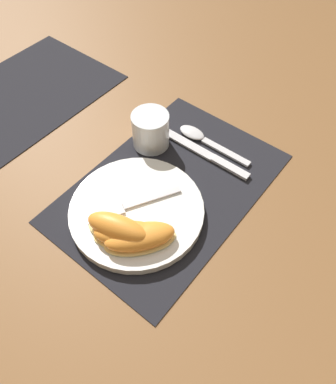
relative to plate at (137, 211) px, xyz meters
The scene contains 11 objects.
ground_plane 0.09m from the plate, ahead, with size 3.00×3.00×0.00m, color brown.
placemat 0.09m from the plate, ahead, with size 0.45×0.30×0.00m.
placemat_far 0.45m from the plate, 80.76° to the left, with size 0.45×0.30×0.00m.
plate is the anchor object (origin of this frame).
juice_glass 0.18m from the plate, 31.71° to the left, with size 0.08×0.08×0.08m.
knife 0.20m from the plate, ahead, with size 0.02×0.21×0.01m.
spoon 0.23m from the plate, ahead, with size 0.03×0.17×0.01m.
fork 0.02m from the plate, 118.31° to the left, with size 0.17×0.11×0.00m.
citrus_wedge_0 0.07m from the plate, 166.47° to the right, with size 0.08×0.13×0.05m.
citrus_wedge_1 0.07m from the plate, 144.76° to the right, with size 0.12×0.14×0.03m.
citrus_wedge_2 0.07m from the plate, 133.09° to the right, with size 0.13×0.12×0.03m.
Camera 1 is at (-0.35, -0.28, 0.58)m, focal length 35.00 mm.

